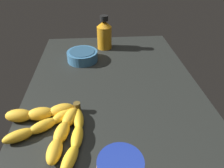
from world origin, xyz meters
The scene contains 4 objects.
ground_plane centered at (0.00, 0.00, -2.32)cm, with size 98.25×59.58×4.64cm, color black.
banana_bunch centered at (13.68, -17.61, 1.67)cm, with size 23.16×22.22×3.70cm.
honey_bottle centered at (-36.60, -1.67, 6.83)cm, with size 6.68×6.68×15.14cm.
small_bowl centered at (-24.83, -11.53, 2.19)cm, with size 12.72×12.72×4.28cm.
Camera 1 is at (53.09, -5.18, 42.03)cm, focal length 32.97 mm.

